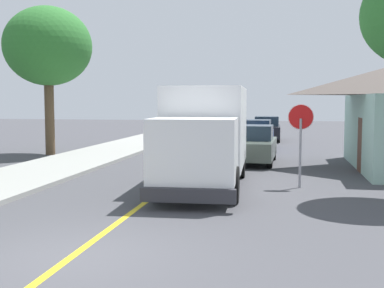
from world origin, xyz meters
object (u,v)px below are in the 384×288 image
Objects in this scene: parked_car_mid at (256,135)px; parked_car_far at (267,129)px; box_truck at (206,132)px; street_tree_down_block at (48,47)px; stop_sign at (301,129)px; parked_car_near at (254,145)px.

parked_car_far is (0.41, 6.23, 0.00)m from parked_car_mid.
box_truck is 1.64× the size of parked_car_far.
box_truck is at bearing -40.18° from street_tree_down_block.
box_truck is 18.78m from parked_car_far.
street_tree_down_block reaches higher than parked_car_mid.
stop_sign is (2.07, -12.23, 1.06)m from parked_car_mid.
parked_car_near is at bearing 79.21° from box_truck.
stop_sign is at bearing -80.40° from parked_car_mid.
street_tree_down_block is at bearing 171.43° from parked_car_near.
parked_car_near is at bearing 106.84° from stop_sign.
box_truck is 1.63× the size of parked_car_mid.
stop_sign reaches higher than parked_car_near.
parked_car_near is at bearing -90.70° from parked_car_far.
street_tree_down_block is (-12.24, 7.56, 3.59)m from stop_sign.
street_tree_down_block reaches higher than parked_car_far.
parked_car_far is (1.34, 18.71, -0.97)m from box_truck.
stop_sign is (1.66, -18.46, 1.06)m from parked_car_far.
box_truck reaches higher than parked_car_mid.
parked_car_far is at bearing 95.14° from stop_sign.
parked_car_mid is 1.68× the size of stop_sign.
parked_car_near and parked_car_far have the same top height.
parked_car_far is 15.89m from street_tree_down_block.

